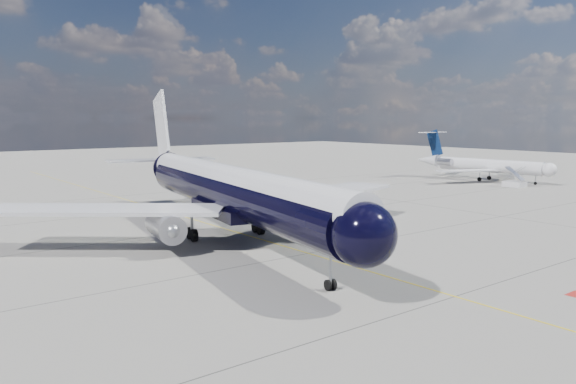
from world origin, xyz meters
name	(u,v)px	position (x,y,z in m)	size (l,w,h in m)	color
ground	(196,220)	(0.00, 30.00, 0.00)	(320.00, 320.00, 0.00)	gray
taxiway_centerline	(219,227)	(0.00, 25.00, 0.00)	(0.16, 160.00, 0.01)	#DDC20B
main_airliner	(226,189)	(-2.05, 20.08, 4.77)	(42.98, 52.89, 15.36)	black
regional_jet	(480,164)	(62.85, 34.67, 2.97)	(24.15, 27.83, 9.42)	silver
boarding_stair	(515,183)	(58.11, 24.83, 0.66)	(2.66, 3.29, 3.58)	silver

